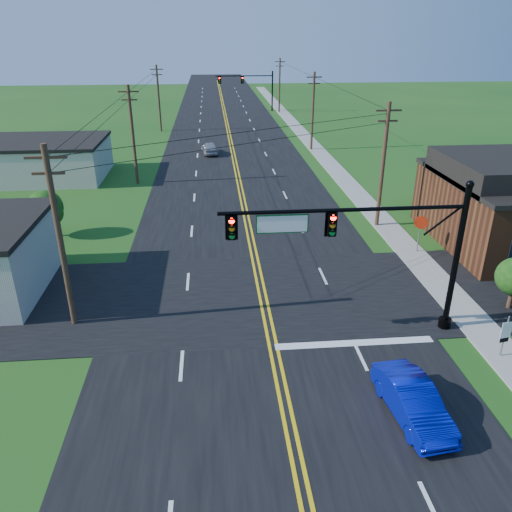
{
  "coord_description": "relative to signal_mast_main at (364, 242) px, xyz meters",
  "views": [
    {
      "loc": [
        -2.34,
        -12.08,
        13.45
      ],
      "look_at": [
        -0.37,
        10.0,
        3.34
      ],
      "focal_mm": 35.0,
      "sensor_mm": 36.0,
      "label": 1
    }
  ],
  "objects": [
    {
      "name": "ground",
      "position": [
        -4.34,
        -8.0,
        -4.75
      ],
      "size": [
        260.0,
        260.0,
        0.0
      ],
      "primitive_type": "plane",
      "color": "#184A15",
      "rests_on": "ground"
    },
    {
      "name": "road_main",
      "position": [
        -4.34,
        42.0,
        -4.73
      ],
      "size": [
        16.0,
        220.0,
        0.04
      ],
      "primitive_type": "cube",
      "color": "black",
      "rests_on": "ground"
    },
    {
      "name": "road_cross",
      "position": [
        -4.34,
        4.0,
        -4.73
      ],
      "size": [
        70.0,
        10.0,
        0.04
      ],
      "primitive_type": "cube",
      "color": "black",
      "rests_on": "ground"
    },
    {
      "name": "sidewalk",
      "position": [
        6.16,
        32.0,
        -4.71
      ],
      "size": [
        2.0,
        160.0,
        0.08
      ],
      "primitive_type": "cube",
      "color": "gray",
      "rests_on": "ground"
    },
    {
      "name": "signal_mast_main",
      "position": [
        0.0,
        0.0,
        0.0
      ],
      "size": [
        11.3,
        0.6,
        7.48
      ],
      "color": "black",
      "rests_on": "ground"
    },
    {
      "name": "signal_mast_far",
      "position": [
        0.1,
        72.0,
        -0.2
      ],
      "size": [
        10.98,
        0.6,
        7.48
      ],
      "color": "black",
      "rests_on": "ground"
    },
    {
      "name": "cream_bldg_far",
      "position": [
        -23.34,
        30.0,
        -2.89
      ],
      "size": [
        12.2,
        9.2,
        3.7
      ],
      "color": "beige",
      "rests_on": "ground"
    },
    {
      "name": "utility_pole_left_a",
      "position": [
        -13.84,
        2.0,
        -0.03
      ],
      "size": [
        1.8,
        0.28,
        9.0
      ],
      "color": "#392319",
      "rests_on": "ground"
    },
    {
      "name": "utility_pole_left_b",
      "position": [
        -13.84,
        27.0,
        -0.03
      ],
      "size": [
        1.8,
        0.28,
        9.0
      ],
      "color": "#392319",
      "rests_on": "ground"
    },
    {
      "name": "utility_pole_left_c",
      "position": [
        -13.84,
        54.0,
        -0.03
      ],
      "size": [
        1.8,
        0.28,
        9.0
      ],
      "color": "#392319",
      "rests_on": "ground"
    },
    {
      "name": "utility_pole_right_a",
      "position": [
        5.46,
        14.0,
        -0.03
      ],
      "size": [
        1.8,
        0.28,
        9.0
      ],
      "color": "#392319",
      "rests_on": "ground"
    },
    {
      "name": "utility_pole_right_b",
      "position": [
        5.46,
        40.0,
        -0.03
      ],
      "size": [
        1.8,
        0.28,
        9.0
      ],
      "color": "#392319",
      "rests_on": "ground"
    },
    {
      "name": "utility_pole_right_c",
      "position": [
        5.46,
        70.0,
        -0.03
      ],
      "size": [
        1.8,
        0.28,
        9.0
      ],
      "color": "#392319",
      "rests_on": "ground"
    },
    {
      "name": "tree_right_back",
      "position": [
        11.66,
        18.0,
        -2.15
      ],
      "size": [
        3.0,
        3.0,
        4.1
      ],
      "color": "#392319",
      "rests_on": "ground"
    },
    {
      "name": "tree_left",
      "position": [
        -18.34,
        14.0,
        -2.59
      ],
      "size": [
        2.4,
        2.4,
        3.37
      ],
      "color": "#392319",
      "rests_on": "ground"
    },
    {
      "name": "blue_car",
      "position": [
        0.49,
        -5.92,
        -4.03
      ],
      "size": [
        1.99,
        4.5,
        1.43
      ],
      "primitive_type": "imported",
      "rotation": [
        0.0,
        0.0,
        0.11
      ],
      "color": "#0814B0",
      "rests_on": "ground"
    },
    {
      "name": "distant_car",
      "position": [
        -6.91,
        38.65,
        -4.05
      ],
      "size": [
        2.11,
        4.28,
        1.4
      ],
      "primitive_type": "imported",
      "rotation": [
        0.0,
        0.0,
        3.25
      ],
      "color": "#A7A7AC",
      "rests_on": "ground"
    },
    {
      "name": "route_sign",
      "position": [
        5.92,
        -2.6,
        -3.51
      ],
      "size": [
        0.53,
        0.13,
        2.13
      ],
      "rotation": [
        0.0,
        0.0,
        0.18
      ],
      "color": "slate",
      "rests_on": "ground"
    },
    {
      "name": "stop_sign",
      "position": [
        6.61,
        8.98,
        -2.91
      ],
      "size": [
        0.85,
        0.4,
        2.56
      ],
      "rotation": [
        0.0,
        0.0,
        -0.41
      ],
      "color": "slate",
      "rests_on": "ground"
    }
  ]
}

